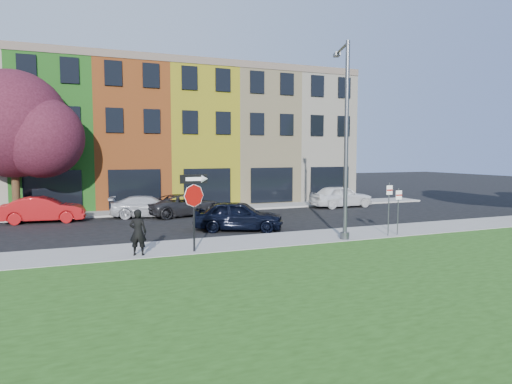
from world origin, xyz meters
name	(u,v)px	position (x,y,z in m)	size (l,w,h in m)	color
ground	(325,255)	(0.00, 0.00, 0.00)	(120.00, 120.00, 0.00)	black
sidewalk_near	(329,236)	(2.00, 3.00, 0.06)	(40.00, 3.00, 0.12)	gray
sidewalk_far	(169,211)	(-3.00, 15.00, 0.06)	(40.00, 2.40, 0.12)	gray
rowhouse_block	(158,139)	(-2.50, 21.18, 4.99)	(30.00, 10.12, 10.00)	beige
stop_sign	(194,197)	(-4.62, 1.92, 2.23)	(1.05, 0.11, 2.95)	black
man	(138,232)	(-6.70, 2.06, 0.98)	(0.73, 0.61, 1.72)	black
sedan_near	(239,216)	(-1.21, 6.36, 0.76)	(4.79, 3.48, 1.52)	black
parked_car_red	(43,210)	(-10.42, 13.03, 0.73)	(4.55, 1.96, 1.46)	maroon
parked_car_silver	(148,207)	(-4.65, 12.91, 0.65)	(4.77, 2.63, 1.31)	#AEAEB3
parked_car_dark	(184,205)	(-2.46, 12.74, 0.68)	(5.28, 3.41, 1.35)	black
parked_car_white	(341,196)	(8.98, 12.92, 0.79)	(4.68, 1.97, 1.58)	white
street_lamp	(345,141)	(2.19, 2.09, 4.41)	(1.11, 2.48, 8.51)	#4B4E50
parking_sign_a	(389,203)	(4.45, 1.89, 1.61)	(0.32, 0.08, 2.43)	#4B4E50
parking_sign_b	(398,206)	(4.99, 1.91, 1.46)	(0.32, 0.09, 2.14)	#4B4E50
tree_purple	(16,127)	(-11.80, 14.89, 5.39)	(7.41, 6.48, 8.51)	black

